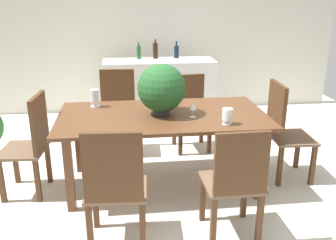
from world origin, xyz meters
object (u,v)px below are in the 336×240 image
(wine_glass, at_px, (193,107))
(wine_bottle_clear, at_px, (139,52))
(chair_near_left, at_px, (115,184))
(wine_bottle_amber, at_px, (155,51))
(chair_near_right, at_px, (236,179))
(crystal_vase_center_near, at_px, (227,115))
(flower_centerpiece, at_px, (161,88))
(chair_far_right, at_px, (190,108))
(chair_foot_end, at_px, (283,127))
(dining_table, at_px, (163,122))
(crystal_vase_left, at_px, (95,97))
(chair_head_end, at_px, (32,140))
(chair_far_left, at_px, (118,107))
(wine_bottle_dark, at_px, (176,52))
(kitchen_counter, at_px, (159,92))

(wine_glass, xyz_separation_m, wine_bottle_clear, (-0.41, 2.25, 0.18))
(chair_near_left, relative_size, wine_bottle_amber, 3.54)
(chair_near_right, relative_size, wine_bottle_clear, 3.98)
(chair_near_left, height_order, crystal_vase_center_near, chair_near_left)
(flower_centerpiece, xyz_separation_m, wine_bottle_amber, (0.13, 2.12, 0.05))
(chair_far_right, xyz_separation_m, chair_foot_end, (0.81, -0.97, 0.06))
(dining_table, distance_m, crystal_vase_left, 0.78)
(wine_bottle_clear, bearing_deg, chair_head_end, -118.29)
(chair_foot_end, bearing_deg, chair_near_right, 143.92)
(chair_near_right, height_order, flower_centerpiece, flower_centerpiece)
(chair_far_left, xyz_separation_m, chair_head_end, (-0.82, -0.99, -0.00))
(dining_table, xyz_separation_m, flower_centerpiece, (-0.01, 0.00, 0.35))
(dining_table, bearing_deg, chair_head_end, -179.62)
(wine_bottle_dark, bearing_deg, chair_far_left, -128.32)
(crystal_vase_center_near, xyz_separation_m, wine_glass, (-0.27, 0.24, 0.02))
(chair_near_right, bearing_deg, kitchen_counter, -85.44)
(chair_near_left, distance_m, kitchen_counter, 3.02)
(crystal_vase_center_near, bearing_deg, crystal_vase_left, 150.41)
(flower_centerpiece, distance_m, crystal_vase_center_near, 0.70)
(chair_far_right, height_order, chair_head_end, chair_head_end)
(kitchen_counter, height_order, wine_bottle_amber, wine_bottle_amber)
(dining_table, bearing_deg, wine_bottle_dark, 78.26)
(crystal_vase_left, height_order, kitchen_counter, kitchen_counter)
(crystal_vase_center_near, bearing_deg, chair_far_left, 126.70)
(chair_near_left, bearing_deg, wine_bottle_amber, -97.19)
(chair_foot_end, bearing_deg, chair_head_end, 93.32)
(chair_near_left, relative_size, wine_glass, 6.65)
(chair_far_right, relative_size, chair_head_end, 0.93)
(flower_centerpiece, relative_size, wine_bottle_clear, 2.06)
(chair_head_end, relative_size, crystal_vase_center_near, 6.70)
(flower_centerpiece, bearing_deg, crystal_vase_center_near, -33.41)
(chair_near_left, relative_size, kitchen_counter, 0.61)
(wine_bottle_clear, bearing_deg, crystal_vase_left, -107.07)
(chair_near_left, height_order, wine_bottle_amber, wine_bottle_amber)
(crystal_vase_left, bearing_deg, wine_bottle_clear, 72.93)
(chair_head_end, relative_size, kitchen_counter, 0.61)
(chair_far_right, height_order, kitchen_counter, kitchen_counter)
(chair_far_right, distance_m, wine_bottle_dark, 1.26)
(wine_glass, bearing_deg, chair_near_left, -131.01)
(wine_bottle_dark, bearing_deg, kitchen_counter, -150.91)
(chair_head_end, relative_size, flower_centerpiece, 2.00)
(crystal_vase_left, distance_m, wine_bottle_dark, 2.12)
(chair_far_right, bearing_deg, dining_table, -119.57)
(wine_bottle_amber, bearing_deg, kitchen_counter, -76.63)
(dining_table, relative_size, chair_far_left, 2.02)
(dining_table, height_order, kitchen_counter, kitchen_counter)
(chair_foot_end, distance_m, kitchen_counter, 2.25)
(dining_table, bearing_deg, flower_centerpiece, 154.75)
(crystal_vase_center_near, relative_size, wine_glass, 0.99)
(chair_far_left, height_order, flower_centerpiece, flower_centerpiece)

